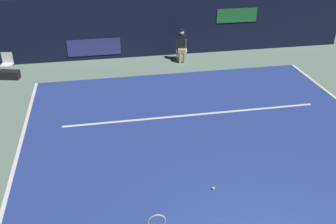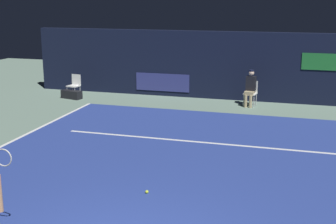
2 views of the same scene
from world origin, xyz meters
name	(u,v)px [view 2 (image 2 of 2)]	position (x,y,z in m)	size (l,w,h in m)	color
ground_plane	(187,166)	(0.00, 4.32, 0.00)	(32.06, 32.06, 0.00)	slate
court_surface	(187,166)	(0.00, 4.32, 0.01)	(10.24, 10.64, 0.01)	navy
line_sideline_right	(1,147)	(-5.07, 4.32, 0.01)	(0.10, 10.64, 0.01)	white
line_service	(204,142)	(0.00, 6.18, 0.01)	(7.98, 0.10, 0.01)	white
back_wall	(236,66)	(0.00, 11.95, 1.30)	(16.48, 0.33, 2.60)	black
line_judge_on_chair	(250,88)	(0.68, 10.96, 0.69)	(0.49, 0.57, 1.32)	white
courtside_chair_near	(75,84)	(-6.19, 10.68, 0.50)	(0.50, 0.48, 0.88)	white
tennis_ball	(147,192)	(-0.41, 2.59, 0.05)	(0.07, 0.07, 0.07)	#CCE033
equipment_bag	(72,94)	(-6.15, 10.32, 0.16)	(0.84, 0.32, 0.32)	black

